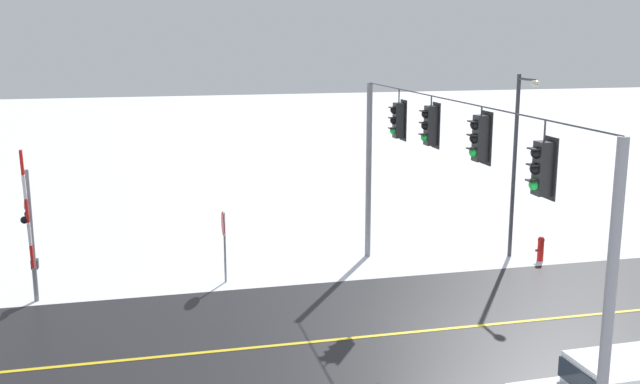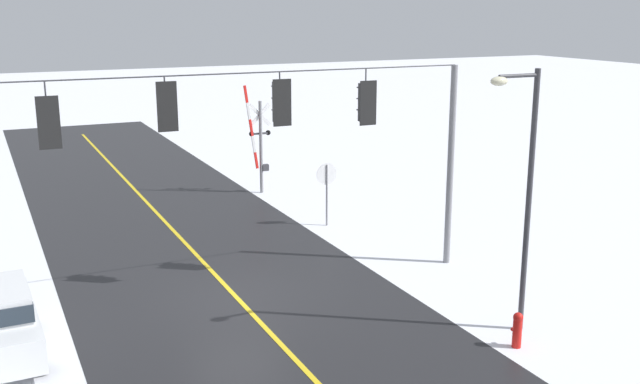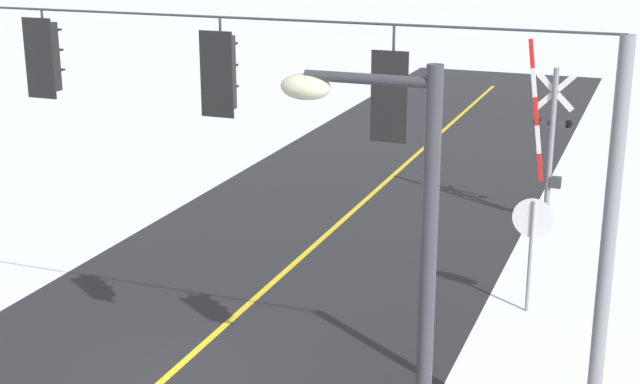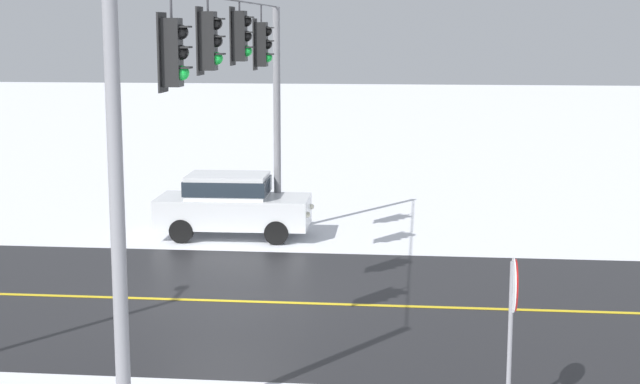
# 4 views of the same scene
# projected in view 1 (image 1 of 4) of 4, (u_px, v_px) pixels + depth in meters

# --- Properties ---
(ground_plane) EXTENTS (160.00, 160.00, 0.00)m
(ground_plane) POSITION_uv_depth(u_px,v_px,m) (443.00, 329.00, 20.12)
(ground_plane) COLOR white
(road_asphalt) EXTENTS (9.00, 80.00, 0.01)m
(road_asphalt) POSITION_uv_depth(u_px,v_px,m) (637.00, 310.00, 21.49)
(road_asphalt) COLOR black
(road_asphalt) RESTS_ON ground
(lane_centre_line) EXTENTS (0.14, 72.00, 0.01)m
(lane_centre_line) POSITION_uv_depth(u_px,v_px,m) (637.00, 310.00, 21.49)
(lane_centre_line) COLOR gold
(lane_centre_line) RESTS_ON ground
(signal_span) EXTENTS (14.20, 0.47, 6.22)m
(signal_span) POSITION_uv_depth(u_px,v_px,m) (451.00, 170.00, 19.07)
(signal_span) COLOR gray
(signal_span) RESTS_ON ground
(stop_sign) EXTENTS (0.80, 0.09, 2.35)m
(stop_sign) POSITION_uv_depth(u_px,v_px,m) (224.00, 231.00, 23.61)
(stop_sign) COLOR gray
(stop_sign) RESTS_ON ground
(railroad_crossing) EXTENTS (1.22, 0.31, 4.69)m
(railroad_crossing) POSITION_uv_depth(u_px,v_px,m) (30.00, 228.00, 21.75)
(railroad_crossing) COLOR gray
(railroad_crossing) RESTS_ON ground
(streetlamp_near) EXTENTS (1.39, 0.28, 6.50)m
(streetlamp_near) POSITION_uv_depth(u_px,v_px,m) (518.00, 150.00, 25.75)
(streetlamp_near) COLOR #38383D
(streetlamp_near) RESTS_ON ground
(fire_hydrant) EXTENTS (0.24, 0.31, 0.88)m
(fire_hydrant) POSITION_uv_depth(u_px,v_px,m) (541.00, 248.00, 26.13)
(fire_hydrant) COLOR red
(fire_hydrant) RESTS_ON ground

